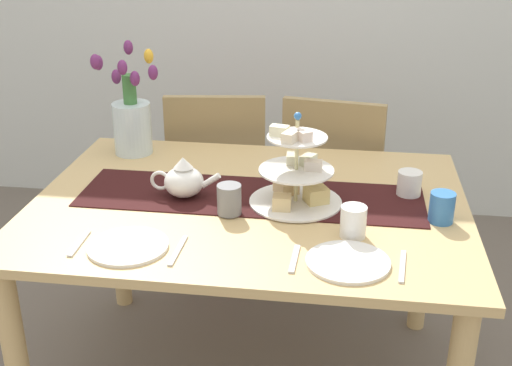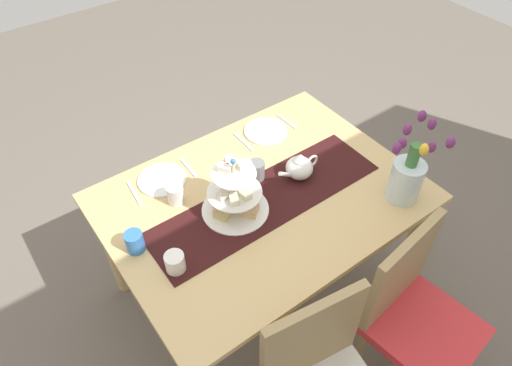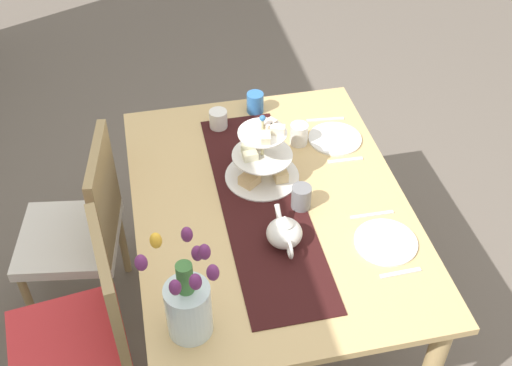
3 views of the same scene
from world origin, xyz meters
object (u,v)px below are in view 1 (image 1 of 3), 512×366
object	(u,v)px
teapot	(184,180)
dining_table	(249,229)
dinner_plate_left	(128,246)
mug_orange	(442,207)
cream_jug	(409,184)
dinner_plate_right	(348,262)
chair_left	(218,177)
mug_white_text	(353,222)
tulip_vase	(131,119)
knife_right	(402,266)
mug_grey	(229,199)
tiered_cake_stand	(297,177)
knife_left	(178,250)
fork_right	(294,259)
chair_right	(335,183)
fork_left	(79,243)

from	to	relation	value
teapot	dining_table	bearing A→B (deg)	0.00
dinner_plate_left	mug_orange	size ratio (longest dim) A/B	2.42
cream_jug	dinner_plate_right	world-z (taller)	cream_jug
dining_table	chair_left	size ratio (longest dim) A/B	1.55
chair_left	mug_white_text	distance (m)	1.16
tulip_vase	knife_right	xyz separation A→B (m)	(0.98, -0.74, -0.13)
chair_left	mug_grey	world-z (taller)	chair_left
tiered_cake_stand	teapot	bearing A→B (deg)	-179.72
knife_right	tiered_cake_stand	bearing A→B (deg)	131.11
chair_left	knife_left	xyz separation A→B (m)	(0.11, -1.11, 0.25)
mug_white_text	mug_orange	world-z (taller)	same
mug_orange	cream_jug	bearing A→B (deg)	114.54
cream_jug	mug_orange	world-z (taller)	mug_orange
dinner_plate_left	tiered_cake_stand	bearing A→B (deg)	39.22
dinner_plate_left	knife_left	bearing A→B (deg)	0.00
teapot	cream_jug	bearing A→B (deg)	8.99
dinner_plate_left	dinner_plate_right	world-z (taller)	same
tiered_cake_stand	mug_grey	bearing A→B (deg)	-150.98
teapot	knife_right	size ratio (longest dim) A/B	1.40
mug_grey	tiered_cake_stand	bearing A→B (deg)	29.02
dinner_plate_left	fork_right	world-z (taller)	dinner_plate_left
fork_right	chair_left	bearing A→B (deg)	111.41
dining_table	mug_white_text	world-z (taller)	mug_white_text
tulip_vase	dinner_plate_left	distance (m)	0.78
mug_white_text	knife_left	bearing A→B (deg)	-161.67
chair_left	teapot	world-z (taller)	chair_left
chair_left	knife_left	bearing A→B (deg)	-84.37
teapot	mug_orange	world-z (taller)	teapot
chair_right	mug_grey	world-z (taller)	chair_right
tulip_vase	dinner_plate_right	bearing A→B (deg)	-41.51
chair_right	dinner_plate_left	bearing A→B (deg)	-116.64
tulip_vase	fork_right	world-z (taller)	tulip_vase
knife_left	dinner_plate_right	bearing A→B (deg)	0.00
chair_left	cream_jug	world-z (taller)	chair_left
chair_right	teapot	bearing A→B (deg)	-122.77
fork_left	mug_orange	size ratio (longest dim) A/B	1.58
knife_right	teapot	bearing A→B (deg)	152.27
fork_right	knife_right	distance (m)	0.29
teapot	dinner_plate_right	bearing A→B (deg)	-33.67
knife_right	tulip_vase	bearing A→B (deg)	142.98
dining_table	tiered_cake_stand	world-z (taller)	tiered_cake_stand
chair_left	mug_white_text	xyz separation A→B (m)	(0.59, -0.95, 0.29)
dining_table	fork_left	world-z (taller)	fork_left
mug_orange	mug_grey	bearing A→B (deg)	-176.30
dinner_plate_right	knife_right	xyz separation A→B (m)	(0.14, 0.00, -0.00)
dining_table	fork_right	xyz separation A→B (m)	(0.18, -0.36, 0.11)
dinner_plate_left	mug_grey	world-z (taller)	mug_grey
dinner_plate_left	mug_grey	bearing A→B (deg)	45.79
chair_left	tulip_vase	world-z (taller)	tulip_vase
tulip_vase	mug_white_text	distance (m)	1.03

